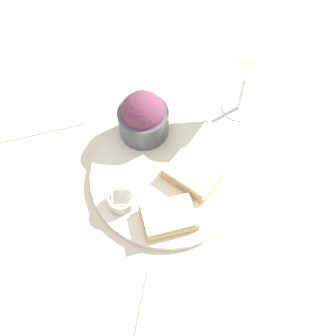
{
  "coord_description": "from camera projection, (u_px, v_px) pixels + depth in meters",
  "views": [
    {
      "loc": [
        0.12,
        -0.36,
        0.69
      ],
      "look_at": [
        0.0,
        0.0,
        0.03
      ],
      "focal_mm": 45.0,
      "sensor_mm": 36.0,
      "label": 1
    }
  ],
  "objects": [
    {
      "name": "napkin",
      "position": [
        176.0,
        314.0,
        0.66
      ],
      "size": [
        0.13,
        0.14,
        0.01
      ],
      "color": "white",
      "rests_on": "ground_plane"
    },
    {
      "name": "cheese_toast_near",
      "position": [
        192.0,
        175.0,
        0.76
      ],
      "size": [
        0.11,
        0.09,
        0.03
      ],
      "color": "tan",
      "rests_on": "dinner_plate"
    },
    {
      "name": "cheese_toast_far",
      "position": [
        169.0,
        217.0,
        0.72
      ],
      "size": [
        0.11,
        0.1,
        0.03
      ],
      "color": "tan",
      "rests_on": "dinner_plate"
    },
    {
      "name": "salad_bowl",
      "position": [
        143.0,
        117.0,
        0.79
      ],
      "size": [
        0.1,
        0.1,
        0.1
      ],
      "color": "#4C5156",
      "rests_on": "dinner_plate"
    },
    {
      "name": "dinner_plate",
      "position": [
        168.0,
        175.0,
        0.78
      ],
      "size": [
        0.29,
        0.29,
        0.01
      ],
      "color": "silver",
      "rests_on": "ground_plane"
    },
    {
      "name": "wine_glass",
      "position": [
        249.0,
        63.0,
        0.76
      ],
      "size": [
        0.09,
        0.09,
        0.18
      ],
      "color": "silver",
      "rests_on": "ground_plane"
    },
    {
      "name": "fork",
      "position": [
        37.0,
        132.0,
        0.84
      ],
      "size": [
        0.16,
        0.12,
        0.01
      ],
      "color": "silver",
      "rests_on": "ground_plane"
    },
    {
      "name": "ground_plane",
      "position": [
        168.0,
        177.0,
        0.79
      ],
      "size": [
        4.0,
        4.0,
        0.0
      ],
      "primitive_type": "plane",
      "color": "beige"
    },
    {
      "name": "sauce_ramekin",
      "position": [
        121.0,
        200.0,
        0.73
      ],
      "size": [
        0.05,
        0.05,
        0.03
      ],
      "color": "beige",
      "rests_on": "dinner_plate"
    }
  ]
}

